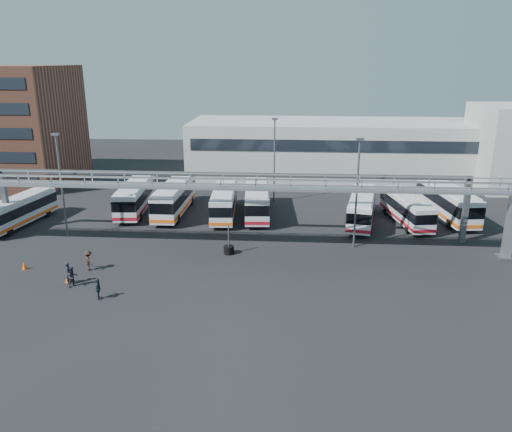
# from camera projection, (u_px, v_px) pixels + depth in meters

# --- Properties ---
(ground) EXTENTS (140.00, 140.00, 0.00)m
(ground) POSITION_uv_depth(u_px,v_px,m) (215.00, 274.00, 40.84)
(ground) COLOR black
(ground) RESTS_ON ground
(gantry) EXTENTS (51.40, 5.15, 7.10)m
(gantry) POSITION_uv_depth(u_px,v_px,m) (224.00, 191.00, 44.77)
(gantry) COLOR #989AA0
(gantry) RESTS_ON ground
(apartment_building) EXTENTS (18.00, 15.00, 16.00)m
(apartment_building) POSITION_uv_depth(u_px,v_px,m) (4.00, 125.00, 69.26)
(apartment_building) COLOR brown
(apartment_building) RESTS_ON ground
(warehouse) EXTENTS (42.00, 14.00, 8.00)m
(warehouse) POSITION_uv_depth(u_px,v_px,m) (331.00, 148.00, 74.98)
(warehouse) COLOR #9E9E99
(warehouse) RESTS_ON ground
(light_pole_left) EXTENTS (0.70, 0.35, 10.21)m
(light_pole_left) POSITION_uv_depth(u_px,v_px,m) (61.00, 180.00, 47.80)
(light_pole_left) COLOR #4C4F54
(light_pole_left) RESTS_ON ground
(light_pole_mid) EXTENTS (0.70, 0.35, 10.21)m
(light_pole_mid) POSITION_uv_depth(u_px,v_px,m) (357.00, 188.00, 44.97)
(light_pole_mid) COLOR #4C4F54
(light_pole_mid) RESTS_ON ground
(light_pole_back) EXTENTS (0.70, 0.35, 10.21)m
(light_pole_back) POSITION_uv_depth(u_px,v_px,m) (274.00, 156.00, 59.78)
(light_pole_back) COLOR #4C4F54
(light_pole_back) RESTS_ON ground
(bus_0) EXTENTS (3.69, 10.25, 3.04)m
(bus_0) POSITION_uv_depth(u_px,v_px,m) (19.00, 210.00, 52.29)
(bus_0) COLOR silver
(bus_0) RESTS_ON ground
(bus_2) EXTENTS (3.48, 11.35, 3.40)m
(bus_2) POSITION_uv_depth(u_px,v_px,m) (136.00, 196.00, 56.95)
(bus_2) COLOR silver
(bus_2) RESTS_ON ground
(bus_3) EXTENTS (2.76, 11.42, 3.46)m
(bus_3) POSITION_uv_depth(u_px,v_px,m) (174.00, 197.00, 56.27)
(bus_3) COLOR silver
(bus_3) RESTS_ON ground
(bus_4) EXTENTS (3.06, 10.58, 3.18)m
(bus_4) POSITION_uv_depth(u_px,v_px,m) (224.00, 201.00, 55.26)
(bus_4) COLOR silver
(bus_4) RESTS_ON ground
(bus_5) EXTENTS (3.33, 11.24, 3.37)m
(bus_5) POSITION_uv_depth(u_px,v_px,m) (257.00, 199.00, 55.68)
(bus_5) COLOR silver
(bus_5) RESTS_ON ground
(bus_7) EXTENTS (4.44, 10.84, 3.21)m
(bus_7) POSITION_uv_depth(u_px,v_px,m) (362.00, 207.00, 52.98)
(bus_7) COLOR silver
(bus_7) RESTS_ON ground
(bus_8) EXTENTS (3.94, 10.24, 3.04)m
(bus_8) POSITION_uv_depth(u_px,v_px,m) (406.00, 208.00, 53.03)
(bus_8) COLOR silver
(bus_8) RESTS_ON ground
(bus_9) EXTENTS (4.12, 11.85, 3.53)m
(bus_9) POSITION_uv_depth(u_px,v_px,m) (447.00, 201.00, 54.73)
(bus_9) COLOR silver
(bus_9) RESTS_ON ground
(pedestrian_a) EXTENTS (0.53, 0.72, 1.82)m
(pedestrian_a) POSITION_uv_depth(u_px,v_px,m) (68.00, 273.00, 38.79)
(pedestrian_a) COLOR #202228
(pedestrian_a) RESTS_ON ground
(pedestrian_b) EXTENTS (1.00, 1.01, 1.65)m
(pedestrian_b) POSITION_uv_depth(u_px,v_px,m) (73.00, 277.00, 38.33)
(pedestrian_b) COLOR #282431
(pedestrian_b) RESTS_ON ground
(pedestrian_c) EXTENTS (1.24, 1.26, 1.73)m
(pedestrian_c) POSITION_uv_depth(u_px,v_px,m) (89.00, 260.00, 41.31)
(pedestrian_c) COLOR black
(pedestrian_c) RESTS_ON ground
(pedestrian_d) EXTENTS (0.61, 1.01, 1.62)m
(pedestrian_d) POSITION_uv_depth(u_px,v_px,m) (98.00, 289.00, 36.33)
(pedestrian_d) COLOR #1A232E
(pedestrian_d) RESTS_ON ground
(cone_left) EXTENTS (0.48, 0.48, 0.65)m
(cone_left) POSITION_uv_depth(u_px,v_px,m) (67.00, 278.00, 39.23)
(cone_left) COLOR #F44F0D
(cone_left) RESTS_ON ground
(cone_right) EXTENTS (0.49, 0.49, 0.65)m
(cone_right) POSITION_uv_depth(u_px,v_px,m) (24.00, 265.00, 41.67)
(cone_right) COLOR #F44F0D
(cone_right) RESTS_ON ground
(tire_stack) EXTENTS (0.94, 0.94, 2.68)m
(tire_stack) POSITION_uv_depth(u_px,v_px,m) (229.00, 249.00, 44.95)
(tire_stack) COLOR black
(tire_stack) RESTS_ON ground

